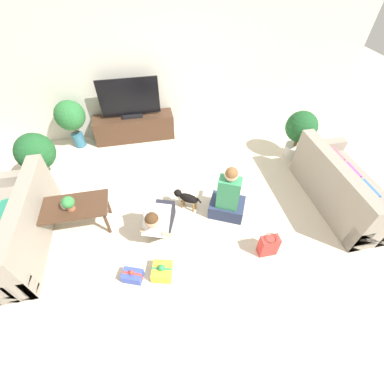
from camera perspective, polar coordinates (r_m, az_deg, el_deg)
ground_plane at (r=4.04m, az=-0.55°, el=-5.66°), size 16.00×16.00×0.00m
wall_back at (r=5.43m, az=-6.51°, el=25.81°), size 8.40×0.06×2.60m
sofa_left at (r=4.29m, az=-34.67°, el=-6.86°), size 0.85×1.82×0.84m
sofa_right at (r=4.68m, az=30.35°, el=0.69°), size 0.85×1.82×0.84m
coffee_table at (r=3.99m, az=-25.44°, el=-3.44°), size 1.04×0.50×0.47m
tv_console at (r=5.62m, az=-12.60°, el=13.84°), size 1.59×0.42×0.51m
tv at (r=5.34m, az=-13.67°, el=19.21°), size 1.13×0.20×0.76m
potted_plant_back_left at (r=5.56m, az=-25.39°, el=14.75°), size 0.56×0.56×0.96m
potted_plant_corner_right at (r=5.19m, az=22.90°, el=12.49°), size 0.56×0.56×0.94m
potted_plant_corner_left at (r=4.89m, az=-31.35°, el=7.34°), size 0.61×0.61×0.95m
person_kneeling at (r=3.64m, az=-7.31°, el=-5.93°), size 0.54×0.79×0.74m
person_sitting at (r=3.86m, az=7.99°, el=-1.43°), size 0.64×0.61×0.97m
dog at (r=4.01m, az=-1.31°, el=-1.23°), size 0.40×0.31×0.32m
gift_box_a at (r=3.49m, az=-6.66°, el=-17.07°), size 0.31×0.32×0.21m
gift_box_b at (r=3.53m, az=-13.08°, el=-17.66°), size 0.30×0.25×0.19m
gift_bag_a at (r=3.70m, az=16.63°, el=-11.31°), size 0.25×0.16×0.35m
mug at (r=3.92m, az=-26.47°, el=-2.74°), size 0.12×0.08×0.09m
tabletop_plant at (r=3.82m, az=-25.77°, el=-2.23°), size 0.17×0.17×0.22m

